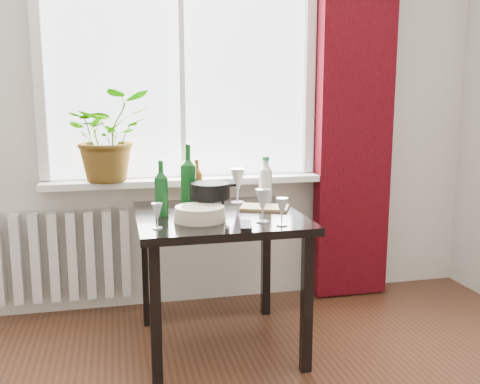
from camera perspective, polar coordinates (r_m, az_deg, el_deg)
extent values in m
cube|color=white|center=(3.39, -6.34, 14.40)|extent=(1.72, 0.08, 1.62)
cube|color=white|center=(3.36, -5.94, 1.18)|extent=(1.72, 0.20, 0.04)
cube|color=#36040B|center=(3.60, 12.18, 9.14)|extent=(0.50, 0.12, 2.56)
cube|color=silver|center=(3.47, -18.31, -6.51)|extent=(0.80, 0.10, 0.55)
cube|color=black|center=(2.81, -2.31, -2.72)|extent=(0.85, 0.85, 0.04)
cube|color=black|center=(2.53, -8.99, -13.11)|extent=(0.05, 0.05, 0.70)
cube|color=black|center=(3.22, -9.98, -8.03)|extent=(0.05, 0.05, 0.70)
cube|color=black|center=(2.68, 7.13, -11.76)|extent=(0.05, 0.05, 0.70)
cube|color=black|center=(3.33, 2.76, -7.25)|extent=(0.05, 0.05, 0.70)
imported|color=#2C701D|center=(3.27, -13.87, 5.85)|extent=(0.59, 0.54, 0.54)
cylinder|color=beige|center=(2.65, -4.31, -2.32)|extent=(0.27, 0.27, 0.07)
cube|color=black|center=(2.51, 0.63, -3.60)|extent=(0.09, 0.18, 0.02)
cube|color=#AB814D|center=(2.93, 2.64, -1.66)|extent=(0.30, 0.25, 0.01)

